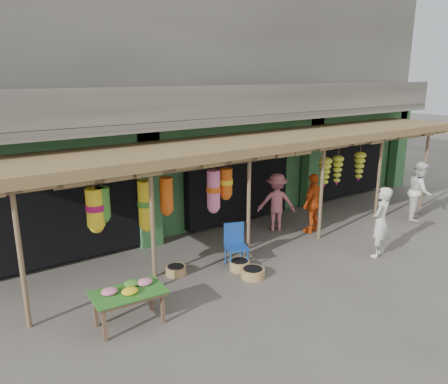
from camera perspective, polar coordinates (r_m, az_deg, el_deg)
ground at (r=11.82m, az=8.24°, el=-6.71°), size 80.00×80.00×0.00m
building at (r=14.89m, az=-4.53°, el=11.25°), size 16.40×6.80×7.00m
awning at (r=11.61m, az=5.43°, el=6.17°), size 14.00×2.70×2.79m
flower_table at (r=8.13m, az=-12.34°, el=-12.74°), size 1.33×0.84×0.77m
blue_chair at (r=10.27m, az=1.51°, el=-6.61°), size 0.62×0.63×1.01m
basket_left at (r=10.05m, az=-6.31°, el=-10.14°), size 0.52×0.52×0.19m
basket_mid at (r=9.87m, az=3.79°, el=-10.52°), size 0.66×0.66×0.20m
basket_right at (r=10.21m, az=2.04°, el=-9.54°), size 0.63×0.63×0.22m
person_front at (r=11.33m, az=19.76°, el=-3.73°), size 0.73×0.58×1.76m
person_right at (r=14.64m, az=24.18°, el=0.13°), size 1.12×1.06×1.82m
person_vendor at (r=12.55m, az=11.57°, el=-1.43°), size 1.08×0.66×1.71m
person_shopper at (r=12.57m, az=6.86°, el=-1.31°), size 1.24×1.13×1.67m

